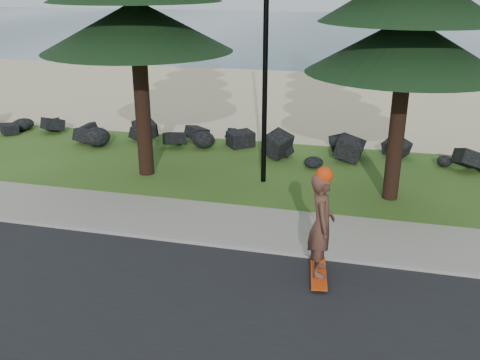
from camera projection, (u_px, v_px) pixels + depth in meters
The scene contains 9 objects.
ground at pixel (236, 229), 12.41m from camera, with size 160.00×160.00×0.00m, color #2E5219.
road at pixel (164, 353), 8.33m from camera, with size 160.00×7.00×0.02m, color black.
kerb at pixel (225, 245), 11.57m from camera, with size 160.00×0.20×0.10m, color #9B938B.
sidewalk at pixel (238, 224), 12.57m from camera, with size 160.00×2.00×0.08m, color gray.
beach_sand at pixel (311, 98), 25.54m from camera, with size 160.00×15.00×0.01m, color #D2B78C.
ocean at pixel (351, 29), 58.61m from camera, with size 160.00×58.00×0.01m, color #335562.
seawall_boulders at pixel (278, 155), 17.48m from camera, with size 60.00×2.40×1.10m, color black, non-canonical shape.
lamp_post at pixel (266, 32), 13.82m from camera, with size 0.25×0.14×8.14m.
skateboarder at pixel (321, 225), 9.99m from camera, with size 0.58×1.25×2.28m.
Camera 1 is at (2.79, -10.82, 5.51)m, focal length 40.00 mm.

